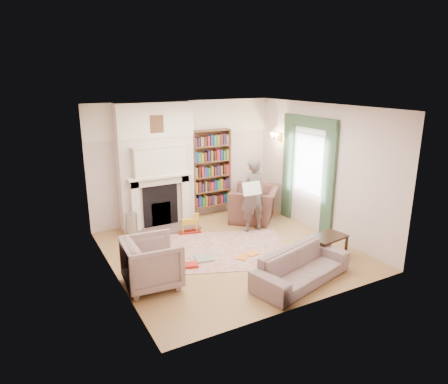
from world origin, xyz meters
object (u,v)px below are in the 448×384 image
coffee_table (327,247)px  armchair_reading (255,204)px  paraffin_heater (132,225)px  man_reading (252,195)px  rocking_horse (189,224)px  armchair_left (152,263)px  sofa (301,267)px  bookcase (211,168)px

coffee_table → armchair_reading: bearing=83.6°
coffee_table → paraffin_heater: 4.06m
man_reading → coffee_table: (0.50, -1.87, -0.60)m
armchair_reading → rocking_horse: bearing=-45.1°
armchair_left → coffee_table: bearing=-95.5°
armchair_reading → paraffin_heater: (-2.92, 0.30, -0.12)m
coffee_table → rocking_horse: (-1.79, 2.39, -0.00)m
armchair_reading → coffee_table: (0.05, -2.47, -0.17)m
sofa → bookcase: bearing=72.1°
paraffin_heater → sofa: bearing=-59.0°
coffee_table → paraffin_heater: paraffin_heater is taller
man_reading → paraffin_heater: bearing=-17.4°
armchair_left → coffee_table: (3.24, -0.59, -0.18)m
paraffin_heater → armchair_reading: bearing=-5.9°
armchair_left → bookcase: bearing=-37.3°
bookcase → coffee_table: bearing=-76.3°
sofa → armchair_reading: bearing=57.1°
man_reading → sofa: bearing=80.4°
coffee_table → armchair_left: bearing=162.2°
man_reading → rocking_horse: bearing=-19.3°
armchair_left → sofa: 2.48m
armchair_reading → rocking_horse: armchair_reading is taller
sofa → paraffin_heater: 3.80m
bookcase → armchair_reading: size_ratio=1.54×
bookcase → paraffin_heater: 2.40m
bookcase → sofa: 3.88m
man_reading → rocking_horse: size_ratio=3.28×
bookcase → rocking_horse: (-0.99, -0.89, -0.95)m
bookcase → armchair_left: size_ratio=2.06×
paraffin_heater → coffee_table: bearing=-43.1°
sofa → armchair_left: bearing=139.6°
man_reading → paraffin_heater: (-2.47, 0.90, -0.55)m
coffee_table → rocking_horse: size_ratio=1.38×
armchair_reading → armchair_left: size_ratio=1.34×
armchair_left → rocking_horse: (1.45, 1.80, -0.19)m
sofa → man_reading: 2.47m
bookcase → man_reading: 1.49m
armchair_reading → man_reading: 0.87m
sofa → paraffin_heater: size_ratio=3.37×
rocking_horse → sofa: bearing=-61.2°
rocking_horse → man_reading: bearing=-8.4°
armchair_reading → man_reading: size_ratio=0.73×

